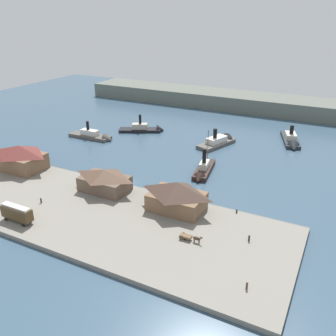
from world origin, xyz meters
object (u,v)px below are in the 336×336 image
(ferry_shed_west_terminal, at_px, (177,196))
(ferry_shed_central_terminal, at_px, (105,180))
(ferry_moored_east, at_px, (95,136))
(horse_cart, at_px, (190,237))
(ferry_shed_customs_shed, at_px, (21,157))
(street_tram, at_px, (17,212))
(pedestrian_by_tram, at_px, (247,286))
(pedestrian_near_cart, at_px, (249,238))
(ferry_approaching_west, at_px, (291,141))
(ferry_moored_west, at_px, (203,171))
(ferry_mid_harbor, at_px, (220,141))
(pedestrian_standing_center, at_px, (41,200))
(mooring_post_center_west, at_px, (237,211))
(ferry_near_quay, at_px, (146,129))
(mooring_post_east, at_px, (81,174))

(ferry_shed_west_terminal, bearing_deg, ferry_shed_central_terminal, 179.21)
(ferry_moored_east, bearing_deg, ferry_shed_central_terminal, -49.04)
(horse_cart, distance_m, ferry_moored_east, 85.17)
(ferry_shed_customs_shed, bearing_deg, street_tram, -44.38)
(ferry_shed_central_terminal, bearing_deg, pedestrian_by_tram, -23.71)
(ferry_shed_west_terminal, bearing_deg, pedestrian_near_cart, -14.53)
(ferry_approaching_west, distance_m, ferry_moored_west, 49.91)
(street_tram, bearing_deg, ferry_moored_east, 111.20)
(ferry_shed_west_terminal, relative_size, ferry_mid_harbor, 0.72)
(pedestrian_by_tram, distance_m, pedestrian_standing_center, 61.55)
(ferry_shed_customs_shed, distance_m, ferry_moored_east, 39.67)
(ferry_shed_customs_shed, relative_size, ferry_moored_east, 0.72)
(pedestrian_near_cart, bearing_deg, ferry_moored_west, 127.34)
(street_tram, distance_m, pedestrian_standing_center, 10.28)
(street_tram, relative_size, ferry_mid_harbor, 0.44)
(pedestrian_standing_center, bearing_deg, pedestrian_by_tram, -6.73)
(pedestrian_by_tram, xyz_separation_m, mooring_post_center_west, (-10.39, 27.10, -0.35))
(mooring_post_center_west, distance_m, ferry_moored_west, 28.17)
(ferry_shed_customs_shed, height_order, ferry_mid_harbor, ferry_shed_customs_shed)
(ferry_shed_central_terminal, bearing_deg, mooring_post_center_west, 7.68)
(ferry_mid_harbor, height_order, ferry_near_quay, ferry_near_quay)
(horse_cart, bearing_deg, ferry_near_quay, 126.97)
(pedestrian_near_cart, bearing_deg, ferry_mid_harbor, 114.95)
(ferry_moored_east, xyz_separation_m, ferry_near_quay, (14.34, 19.06, -0.03))
(ferry_moored_east, height_order, ferry_near_quay, ferry_near_quay)
(mooring_post_east, bearing_deg, ferry_mid_harbor, 60.85)
(ferry_shed_west_terminal, xyz_separation_m, pedestrian_near_cart, (21.63, -5.61, -3.35))
(horse_cart, relative_size, mooring_post_east, 6.33)
(street_tram, relative_size, mooring_post_center_west, 9.96)
(pedestrian_near_cart, relative_size, mooring_post_east, 1.94)
(horse_cart, bearing_deg, pedestrian_near_cart, 26.27)
(pedestrian_standing_center, bearing_deg, pedestrian_near_cart, 8.61)
(pedestrian_by_tram, relative_size, mooring_post_east, 1.94)
(ferry_shed_customs_shed, xyz_separation_m, street_tram, (25.27, -24.73, -1.69))
(pedestrian_near_cart, distance_m, pedestrian_standing_center, 57.83)
(ferry_mid_harbor, height_order, ferry_moored_east, ferry_mid_harbor)
(pedestrian_standing_center, distance_m, ferry_mid_harbor, 77.61)
(horse_cart, distance_m, ferry_near_quay, 88.62)
(mooring_post_center_west, height_order, ferry_approaching_west, ferry_approaching_west)
(ferry_approaching_west, bearing_deg, pedestrian_near_cart, -87.38)
(ferry_shed_customs_shed, distance_m, ferry_moored_west, 61.75)
(ferry_approaching_west, relative_size, ferry_moored_east, 1.10)
(ferry_approaching_west, bearing_deg, ferry_mid_harbor, -152.28)
(pedestrian_near_cart, bearing_deg, pedestrian_standing_center, -171.39)
(pedestrian_near_cart, bearing_deg, ferry_approaching_west, 92.62)
(ferry_moored_east, distance_m, ferry_near_quay, 23.85)
(pedestrian_standing_center, distance_m, ferry_near_quay, 73.80)
(ferry_moored_east, bearing_deg, ferry_mid_harbor, 20.03)
(mooring_post_center_west, relative_size, ferry_mid_harbor, 0.04)
(ferry_mid_harbor, relative_size, ferry_moored_east, 0.97)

